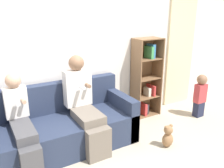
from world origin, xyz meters
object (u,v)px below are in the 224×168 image
Objects in this scene: child_seated at (22,123)px; bookshelf at (145,78)px; toddler_standing at (200,94)px; adult_seated at (84,102)px; couch at (62,128)px; teddy_bear at (168,137)px.

bookshelf is (2.16, 0.41, 0.12)m from child_seated.
adult_seated is at bearing 174.60° from toddler_standing.
couch is 2.55× the size of toddler_standing.
bookshelf is (-0.76, 0.58, 0.25)m from toddler_standing.
adult_seated is 1.13× the size of child_seated.
toddler_standing is 0.99m from bookshelf.
couch reaches higher than teddy_bear.
adult_seated is 0.82m from child_seated.
couch is 5.90× the size of teddy_bear.
adult_seated reaches higher than couch.
child_seated is 3.31× the size of teddy_bear.
adult_seated is at bearing 145.65° from teddy_bear.
toddler_standing is 2.31× the size of teddy_bear.
couch is at bearing 162.97° from adult_seated.
child_seated is 0.80× the size of bookshelf.
teddy_bear is (0.95, -0.65, -0.48)m from adult_seated.
teddy_bear is at bearing -34.35° from adult_seated.
bookshelf reaches higher than child_seated.
toddler_standing is at bearing -37.18° from bookshelf.
adult_seated is at bearing -164.24° from bookshelf.
toddler_standing is 1.27m from teddy_bear.
adult_seated is at bearing -17.03° from couch.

